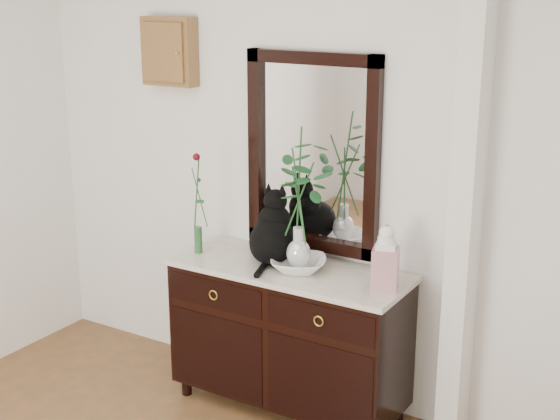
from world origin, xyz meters
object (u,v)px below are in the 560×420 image
Objects in this scene: cat at (272,227)px; ginger_jar at (386,257)px; sideboard at (289,331)px; lotus_bowl at (298,264)px.

ginger_jar is at bearing -22.09° from cat.
lotus_bowl reaches higher than sideboard.
ginger_jar is at bearing -0.19° from lotus_bowl.
sideboard is 0.59m from cat.
lotus_bowl is 0.86× the size of ginger_jar.
lotus_bowl is at bearing 179.81° from ginger_jar.
cat reaches higher than lotus_bowl.
sideboard is 4.47× the size of lotus_bowl.
cat is 0.70m from ginger_jar.
ginger_jar is (0.50, -0.00, 0.14)m from lotus_bowl.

